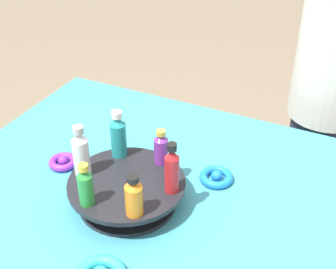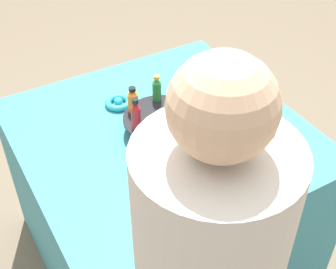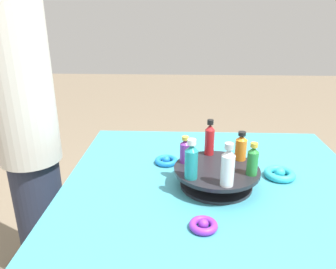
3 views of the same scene
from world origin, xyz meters
name	(u,v)px [view 1 (image 1 of 3)]	position (x,y,z in m)	size (l,w,h in m)	color
display_stand	(127,191)	(0.00, 0.00, 0.77)	(0.28, 0.28, 0.07)	black
bottle_teal	(118,135)	(0.07, -0.09, 0.86)	(0.04, 0.04, 0.13)	teal
bottle_clear	(81,152)	(0.11, 0.02, 0.86)	(0.04, 0.04, 0.13)	silver
bottle_green	(86,186)	(0.04, 0.10, 0.85)	(0.03, 0.03, 0.11)	#288438
bottle_orange	(134,197)	(-0.07, 0.09, 0.85)	(0.04, 0.04, 0.10)	orange
bottle_red	(172,170)	(-0.11, -0.02, 0.86)	(0.03, 0.03, 0.13)	#B21E23
bottle_purple	(161,148)	(-0.04, -0.10, 0.84)	(0.04, 0.04, 0.09)	#702D93
ribbon_bow_purple	(63,162)	(0.23, -0.06, 0.75)	(0.08, 0.08, 0.03)	purple
ribbon_bow_blue	(216,177)	(-0.16, -0.17, 0.75)	(0.09, 0.09, 0.03)	blue
person_figure	(332,80)	(-0.35, -0.79, 0.79)	(0.26, 0.26, 1.56)	#282D42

